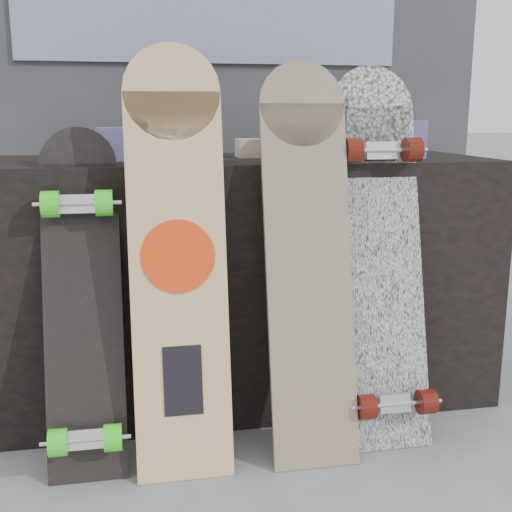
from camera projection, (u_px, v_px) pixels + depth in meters
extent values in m
plane|color=slate|center=(274.00, 462.00, 1.77)|extent=(60.00, 60.00, 0.00)
cube|color=black|center=(243.00, 278.00, 2.16)|extent=(1.60, 0.60, 0.80)
cube|color=#37383D|center=(210.00, 77.00, 2.83)|extent=(2.40, 0.20, 2.20)
cube|color=navy|center=(212.00, 26.00, 2.68)|extent=(1.60, 0.02, 0.30)
cube|color=#3F3772|center=(127.00, 144.00, 1.97)|extent=(0.18, 0.12, 0.10)
cube|color=#3F3772|center=(398.00, 139.00, 2.08)|extent=(0.14, 0.14, 0.12)
cube|color=#D1B78C|center=(270.00, 148.00, 2.13)|extent=(0.22, 0.10, 0.06)
cube|color=beige|center=(179.00, 287.00, 1.67)|extent=(0.25, 0.20, 1.00)
cylinder|color=beige|center=(171.00, 92.00, 1.65)|extent=(0.25, 0.06, 0.25)
cylinder|color=#F73B0F|center=(178.00, 257.00, 1.66)|extent=(0.19, 0.04, 0.19)
cube|color=black|center=(183.00, 381.00, 1.67)|extent=(0.10, 0.04, 0.18)
cube|color=beige|center=(309.00, 285.00, 1.75)|extent=(0.24, 0.24, 0.97)
cylinder|color=beige|center=(302.00, 104.00, 1.75)|extent=(0.24, 0.07, 0.24)
cube|color=white|center=(381.00, 277.00, 1.86)|extent=(0.25, 0.27, 0.96)
cylinder|color=white|center=(372.00, 107.00, 1.87)|extent=(0.25, 0.08, 0.24)
cube|color=silver|center=(394.00, 403.00, 1.80)|extent=(0.09, 0.04, 0.06)
cylinder|color=#4C110A|center=(366.00, 407.00, 1.77)|extent=(0.05, 0.07, 0.07)
cylinder|color=#4C110A|center=(426.00, 402.00, 1.80)|extent=(0.05, 0.07, 0.07)
cube|color=silver|center=(380.00, 151.00, 1.83)|extent=(0.09, 0.04, 0.06)
cylinder|color=#4C110A|center=(353.00, 150.00, 1.79)|extent=(0.05, 0.07, 0.07)
cylinder|color=#4C110A|center=(412.00, 150.00, 1.82)|extent=(0.05, 0.07, 0.07)
cube|color=black|center=(84.00, 320.00, 1.71)|extent=(0.21, 0.26, 0.81)
cylinder|color=black|center=(78.00, 164.00, 1.74)|extent=(0.21, 0.07, 0.20)
cube|color=silver|center=(86.00, 439.00, 1.64)|extent=(0.09, 0.04, 0.06)
cylinder|color=#35E920|center=(58.00, 443.00, 1.61)|extent=(0.04, 0.07, 0.07)
cylinder|color=#35E920|center=(113.00, 438.00, 1.64)|extent=(0.05, 0.07, 0.07)
cube|color=silver|center=(78.00, 205.00, 1.69)|extent=(0.09, 0.04, 0.06)
cylinder|color=#35E920|center=(50.00, 204.00, 1.66)|extent=(0.04, 0.07, 0.07)
cylinder|color=#35E920|center=(104.00, 203.00, 1.68)|extent=(0.05, 0.07, 0.07)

